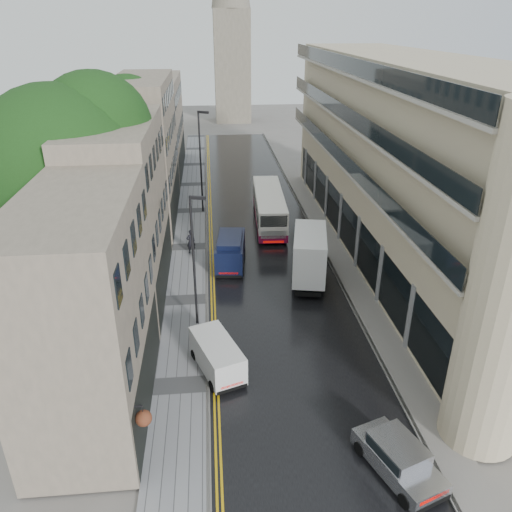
{
  "coord_description": "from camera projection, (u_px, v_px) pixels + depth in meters",
  "views": [
    {
      "loc": [
        -4.02,
        -8.74,
        16.36
      ],
      "look_at": [
        -1.48,
        18.0,
        3.59
      ],
      "focal_mm": 35.0,
      "sensor_mm": 36.0,
      "label": 1
    }
  ],
  "objects": [
    {
      "name": "right_sidewalk",
      "position": [
        329.0,
        242.0,
        40.39
      ],
      "size": [
        1.8,
        85.0,
        0.12
      ],
      "primitive_type": "cube",
      "color": "slate",
      "rests_on": "ground"
    },
    {
      "name": "lamp_post_far",
      "position": [
        201.0,
        163.0,
        44.73
      ],
      "size": [
        1.03,
        0.64,
        9.11
      ],
      "primitive_type": null,
      "rotation": [
        0.0,
        0.0,
        -0.44
      ],
      "color": "black",
      "rests_on": "left_sidewalk"
    },
    {
      "name": "old_shop_row",
      "position": [
        140.0,
        166.0,
        38.82
      ],
      "size": [
        4.5,
        56.0,
        12.0
      ],
      "primitive_type": null,
      "color": "gray",
      "rests_on": "ground"
    },
    {
      "name": "tree_near",
      "position": [
        66.0,
        197.0,
        29.16
      ],
      "size": [
        10.56,
        10.56,
        13.89
      ],
      "primitive_type": null,
      "color": "black",
      "rests_on": "ground"
    },
    {
      "name": "white_van",
      "position": [
        212.0,
        376.0,
        23.88
      ],
      "size": [
        2.9,
        4.26,
        1.77
      ],
      "primitive_type": null,
      "rotation": [
        0.0,
        0.0,
        0.34
      ],
      "color": "silver",
      "rests_on": "road"
    },
    {
      "name": "tree_far",
      "position": [
        110.0,
        155.0,
        41.18
      ],
      "size": [
        9.24,
        9.24,
        12.46
      ],
      "primitive_type": null,
      "color": "black",
      "rests_on": "ground"
    },
    {
      "name": "navy_van",
      "position": [
        216.0,
        260.0,
        34.69
      ],
      "size": [
        2.44,
        4.97,
        2.44
      ],
      "primitive_type": null,
      "rotation": [
        0.0,
        0.0,
        -0.11
      ],
      "color": "black",
      "rests_on": "road"
    },
    {
      "name": "modern_block",
      "position": [
        406.0,
        161.0,
        36.48
      ],
      "size": [
        8.0,
        40.0,
        14.0
      ],
      "primitive_type": null,
      "color": "tan",
      "rests_on": "ground"
    },
    {
      "name": "left_sidewalk",
      "position": [
        190.0,
        247.0,
        39.43
      ],
      "size": [
        2.7,
        85.0,
        0.12
      ],
      "primitive_type": "cube",
      "color": "gray",
      "rests_on": "ground"
    },
    {
      "name": "white_lorry",
      "position": [
        294.0,
        264.0,
        32.69
      ],
      "size": [
        3.41,
        7.25,
        3.66
      ],
      "primitive_type": null,
      "rotation": [
        0.0,
        0.0,
        -0.2
      ],
      "color": "white",
      "rests_on": "road"
    },
    {
      "name": "road",
      "position": [
        263.0,
        245.0,
        39.95
      ],
      "size": [
        9.0,
        85.0,
        0.02
      ],
      "primitive_type": "cube",
      "color": "black",
      "rests_on": "ground"
    },
    {
      "name": "silver_hatchback",
      "position": [
        407.0,
        492.0,
        18.18
      ],
      "size": [
        2.98,
        4.3,
        1.48
      ],
      "primitive_type": null,
      "rotation": [
        0.0,
        0.0,
        0.35
      ],
      "color": "#ABABB0",
      "rests_on": "road"
    },
    {
      "name": "lamp_post_near",
      "position": [
        194.0,
        263.0,
        27.82
      ],
      "size": [
        0.9,
        0.39,
        7.84
      ],
      "primitive_type": null,
      "rotation": [
        0.0,
        0.0,
        -0.23
      ],
      "color": "black",
      "rests_on": "left_sidewalk"
    },
    {
      "name": "pedestrian",
      "position": [
        191.0,
        241.0,
        37.98
      ],
      "size": [
        0.8,
        0.65,
        1.88
      ],
      "primitive_type": "imported",
      "rotation": [
        0.0,
        0.0,
        3.49
      ],
      "color": "black",
      "rests_on": "left_sidewalk"
    },
    {
      "name": "cream_bus",
      "position": [
        259.0,
        220.0,
        41.05
      ],
      "size": [
        2.81,
        10.37,
        2.8
      ],
      "primitive_type": null,
      "rotation": [
        0.0,
        0.0,
        -0.05
      ],
      "color": "white",
      "rests_on": "road"
    }
  ]
}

